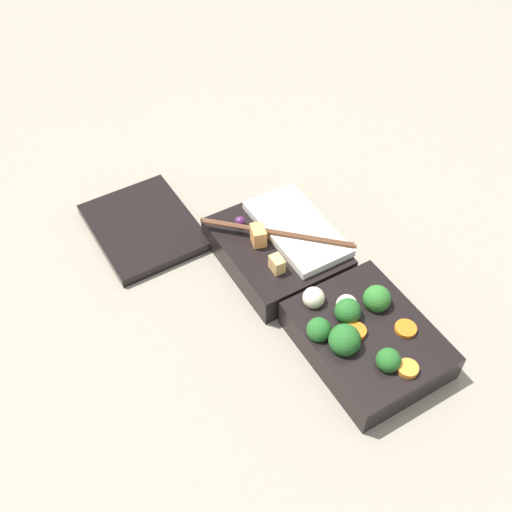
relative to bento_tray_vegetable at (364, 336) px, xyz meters
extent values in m
plane|color=gray|center=(0.08, 0.01, -0.03)|extent=(3.00, 3.00, 0.00)
cube|color=black|center=(0.00, 0.00, -0.01)|extent=(0.19, 0.15, 0.04)
sphere|color=#236023|center=(-0.05, 0.01, 0.02)|extent=(0.03, 0.03, 0.03)
sphere|color=#2D7028|center=(0.03, -0.04, 0.03)|extent=(0.04, 0.04, 0.04)
sphere|color=#236023|center=(0.03, 0.01, 0.02)|extent=(0.03, 0.03, 0.03)
sphere|color=#236023|center=(0.02, 0.05, 0.02)|extent=(0.03, 0.03, 0.03)
sphere|color=#236023|center=(-0.01, 0.04, 0.03)|extent=(0.04, 0.04, 0.04)
cylinder|color=orange|center=(0.00, 0.01, 0.02)|extent=(0.03, 0.03, 0.01)
cylinder|color=orange|center=(-0.07, -0.01, 0.02)|extent=(0.03, 0.03, 0.01)
cylinder|color=orange|center=(-0.03, -0.04, 0.02)|extent=(0.03, 0.03, 0.01)
sphere|color=beige|center=(0.07, 0.03, 0.02)|extent=(0.03, 0.03, 0.03)
sphere|color=beige|center=(0.04, 0.00, 0.02)|extent=(0.03, 0.03, 0.03)
cube|color=black|center=(0.19, 0.01, -0.01)|extent=(0.19, 0.15, 0.04)
cube|color=silver|center=(0.19, -0.02, 0.02)|extent=(0.16, 0.09, 0.01)
cube|color=#EAB266|center=(0.14, 0.04, 0.03)|extent=(0.02, 0.02, 0.02)
cube|color=#F4A356|center=(0.20, 0.04, 0.03)|extent=(0.03, 0.03, 0.03)
sphere|color=#4C1E4C|center=(0.24, 0.04, 0.02)|extent=(0.02, 0.02, 0.02)
cylinder|color=#56331E|center=(0.19, 0.01, 0.03)|extent=(0.16, 0.16, 0.01)
cylinder|color=#56331E|center=(0.19, 0.01, 0.03)|extent=(0.16, 0.16, 0.01)
cube|color=black|center=(0.34, 0.16, -0.02)|extent=(0.19, 0.15, 0.02)
camera|label=1|loc=(-0.31, 0.34, 0.63)|focal=42.00mm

